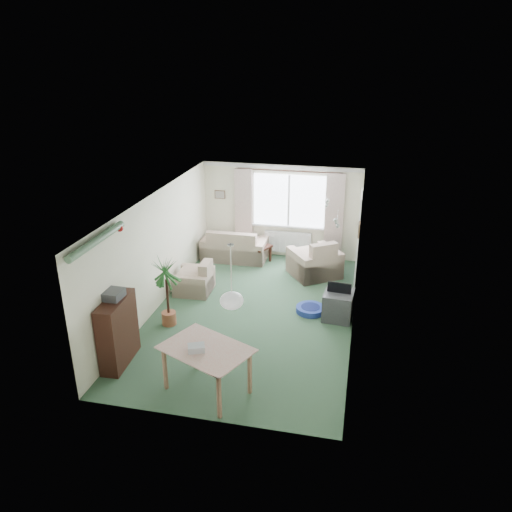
% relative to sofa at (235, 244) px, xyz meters
% --- Properties ---
extents(ground, '(6.50, 6.50, 0.00)m').
position_rel_sofa_xyz_m(ground, '(1.10, -2.75, -0.41)').
color(ground, '#315239').
extents(window, '(1.80, 0.03, 1.30)m').
position_rel_sofa_xyz_m(window, '(1.30, 0.48, 1.09)').
color(window, white).
extents(curtain_rod, '(2.60, 0.03, 0.03)m').
position_rel_sofa_xyz_m(curtain_rod, '(1.30, 0.40, 1.86)').
color(curtain_rod, black).
extents(curtain_left, '(0.45, 0.08, 2.00)m').
position_rel_sofa_xyz_m(curtain_left, '(0.15, 0.38, 0.86)').
color(curtain_left, beige).
extents(curtain_right, '(0.45, 0.08, 2.00)m').
position_rel_sofa_xyz_m(curtain_right, '(2.45, 0.38, 0.86)').
color(curtain_right, beige).
extents(radiator, '(1.20, 0.10, 0.55)m').
position_rel_sofa_xyz_m(radiator, '(1.30, 0.44, -0.01)').
color(radiator, white).
extents(doorway, '(0.03, 0.95, 2.00)m').
position_rel_sofa_xyz_m(doorway, '(3.08, -0.55, 0.59)').
color(doorway, black).
extents(pendant_lamp, '(0.36, 0.36, 0.36)m').
position_rel_sofa_xyz_m(pendant_lamp, '(1.30, -5.05, 1.07)').
color(pendant_lamp, white).
extents(tinsel_garland, '(1.60, 1.60, 0.12)m').
position_rel_sofa_xyz_m(tinsel_garland, '(-0.82, -5.05, 1.87)').
color(tinsel_garland, '#196626').
extents(bauble_cluster_a, '(0.20, 0.20, 0.20)m').
position_rel_sofa_xyz_m(bauble_cluster_a, '(2.40, -1.85, 1.81)').
color(bauble_cluster_a, silver).
extents(bauble_cluster_b, '(0.20, 0.20, 0.20)m').
position_rel_sofa_xyz_m(bauble_cluster_b, '(2.70, -3.05, 1.81)').
color(bauble_cluster_b, silver).
extents(wall_picture_back, '(0.28, 0.03, 0.22)m').
position_rel_sofa_xyz_m(wall_picture_back, '(-0.50, 0.48, 1.14)').
color(wall_picture_back, brown).
extents(wall_picture_right, '(0.03, 0.24, 0.30)m').
position_rel_sofa_xyz_m(wall_picture_right, '(3.08, -1.55, 1.14)').
color(wall_picture_right, brown).
extents(sofa, '(1.64, 0.88, 0.81)m').
position_rel_sofa_xyz_m(sofa, '(0.00, 0.00, 0.00)').
color(sofa, beige).
rests_on(sofa, ground).
extents(armchair_corner, '(1.42, 1.41, 0.93)m').
position_rel_sofa_xyz_m(armchair_corner, '(2.11, -0.57, 0.06)').
color(armchair_corner, beige).
rests_on(armchair_corner, ground).
extents(armchair_left, '(0.79, 0.83, 0.72)m').
position_rel_sofa_xyz_m(armchair_left, '(-0.40, -2.03, -0.05)').
color(armchair_left, beige).
rests_on(armchair_left, ground).
extents(coffee_table, '(1.13, 0.91, 0.45)m').
position_rel_sofa_xyz_m(coffee_table, '(0.42, 0.00, -0.18)').
color(coffee_table, black).
rests_on(coffee_table, ground).
extents(photo_frame, '(0.12, 0.06, 0.16)m').
position_rel_sofa_xyz_m(photo_frame, '(0.42, 0.05, 0.12)').
color(photo_frame, '#4D3728').
rests_on(photo_frame, coffee_table).
extents(bookshelf, '(0.37, 0.99, 1.19)m').
position_rel_sofa_xyz_m(bookshelf, '(-0.74, -4.91, 0.19)').
color(bookshelf, black).
rests_on(bookshelf, ground).
extents(hifi_box, '(0.28, 0.35, 0.14)m').
position_rel_sofa_xyz_m(hifi_box, '(-0.77, -4.85, 0.85)').
color(hifi_box, '#3C3D41').
rests_on(hifi_box, bookshelf).
extents(houseplant, '(0.70, 0.70, 1.40)m').
position_rel_sofa_xyz_m(houseplant, '(-0.41, -3.52, 0.29)').
color(houseplant, '#246623').
rests_on(houseplant, ground).
extents(dining_table, '(1.45, 1.25, 0.76)m').
position_rel_sofa_xyz_m(dining_table, '(0.96, -5.35, -0.03)').
color(dining_table, '#9D8255').
rests_on(dining_table, ground).
extents(gift_box, '(0.30, 0.26, 0.12)m').
position_rel_sofa_xyz_m(gift_box, '(0.84, -5.45, 0.42)').
color(gift_box, '#B6B6C1').
rests_on(gift_box, dining_table).
extents(tv_cube, '(0.61, 0.66, 0.56)m').
position_rel_sofa_xyz_m(tv_cube, '(2.80, -2.55, -0.13)').
color(tv_cube, '#333338').
rests_on(tv_cube, ground).
extents(pet_bed, '(0.66, 0.66, 0.12)m').
position_rel_sofa_xyz_m(pet_bed, '(2.24, -2.43, -0.35)').
color(pet_bed, navy).
rests_on(pet_bed, ground).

